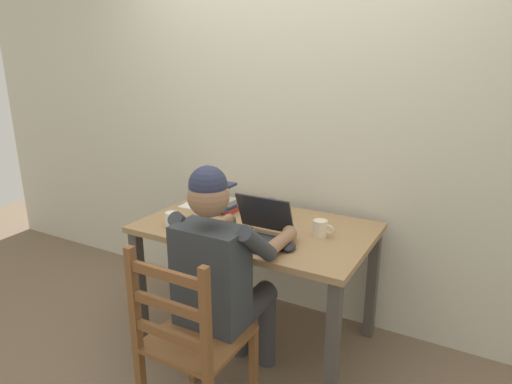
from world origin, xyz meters
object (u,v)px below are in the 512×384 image
Objects in this scene: desk at (256,240)px; laptop at (256,230)px; coffee_mug_white at (320,228)px; seated_person at (223,272)px; computer_mouse at (290,247)px; coffee_mug_dark at (269,207)px; wooden_chair at (190,342)px; coffee_mug_spare at (172,220)px; book_stack_main at (223,205)px.

laptop reaches higher than desk.
seated_person is at bearing -121.46° from coffee_mug_white.
laptop is at bearing 86.47° from seated_person.
computer_mouse is at bearing 46.46° from seated_person.
coffee_mug_dark is at bearing 93.81° from desk.
wooden_chair reaches higher than coffee_mug_white.
wooden_chair is at bearing -90.00° from seated_person.
coffee_mug_dark is at bearing 95.82° from wooden_chair.
desk is 0.80m from wooden_chair.
wooden_chair is at bearing -45.23° from coffee_mug_spare.
book_stack_main is (-0.62, 0.34, 0.03)m from computer_mouse.
desk is 4.06× the size of laptop.
coffee_mug_dark is at bearing 98.21° from seated_person.
seated_person is 12.47× the size of computer_mouse.
computer_mouse is at bearing -28.42° from book_stack_main.
wooden_chair is at bearing -83.69° from desk.
desk is 0.42m from computer_mouse.
desk is at bearing 32.75° from coffee_mug_spare.
coffee_mug_dark is 0.67× the size of book_stack_main.
coffee_mug_spare is (-0.40, -0.45, -0.01)m from coffee_mug_dark.
computer_mouse is 0.54m from coffee_mug_dark.
book_stack_main is at bearing 172.91° from coffee_mug_white.
laptop is 0.50m from book_stack_main.
laptop is (0.02, 0.58, 0.35)m from wooden_chair.
seated_person is 0.60m from coffee_mug_white.
wooden_chair is 1.01m from book_stack_main.
seated_person is 0.71m from book_stack_main.
laptop reaches higher than coffee_mug_white.
coffee_mug_spare reaches higher than desk.
seated_person is 10.47× the size of coffee_mug_dark.
seated_person is 10.92× the size of coffee_mug_spare.
desk is 11.51× the size of coffee_mug_white.
laptop is 2.89× the size of coffee_mug_spare.
laptop is at bearing -60.91° from desk.
computer_mouse reaches higher than desk.
coffee_mug_spare is at bearing 156.07° from seated_person.
coffee_mug_spare is (-0.41, -0.27, 0.14)m from desk.
coffee_mug_white is 1.02× the size of coffee_mug_spare.
coffee_mug_white is (0.39, 0.02, 0.15)m from desk.
seated_person is 7.04× the size of book_stack_main.
book_stack_main is (-0.29, -0.09, -0.01)m from coffee_mug_dark.
wooden_chair is 5.32× the size of book_stack_main.
coffee_mug_spare reaches higher than computer_mouse.
coffee_mug_white is 0.85m from coffee_mug_spare.
coffee_mug_dark reaches higher than desk.
seated_person is at bearing 90.00° from wooden_chair.
coffee_mug_white is at bearing 2.59° from desk.
coffee_mug_white is at bearing 35.07° from laptop.
book_stack_main is (-0.69, 0.09, -0.00)m from coffee_mug_white.
desk is 1.07× the size of seated_person.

